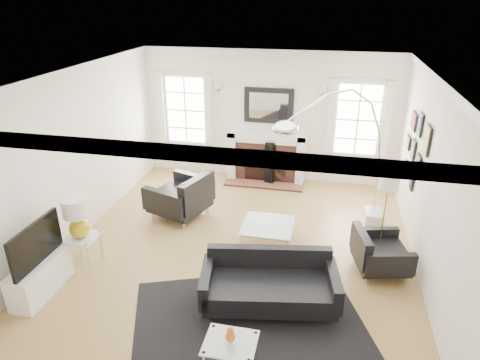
% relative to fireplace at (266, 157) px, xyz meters
% --- Properties ---
extents(floor, '(6.00, 6.00, 0.00)m').
position_rel_fireplace_xyz_m(floor, '(0.00, -2.79, -0.54)').
color(floor, olive).
rests_on(floor, ground).
extents(back_wall, '(5.50, 0.04, 2.80)m').
position_rel_fireplace_xyz_m(back_wall, '(0.00, 0.21, 0.86)').
color(back_wall, white).
rests_on(back_wall, floor).
extents(front_wall, '(5.50, 0.04, 2.80)m').
position_rel_fireplace_xyz_m(front_wall, '(0.00, -5.79, 0.86)').
color(front_wall, white).
rests_on(front_wall, floor).
extents(left_wall, '(0.04, 6.00, 2.80)m').
position_rel_fireplace_xyz_m(left_wall, '(-2.75, -2.79, 0.86)').
color(left_wall, white).
rests_on(left_wall, floor).
extents(right_wall, '(0.04, 6.00, 2.80)m').
position_rel_fireplace_xyz_m(right_wall, '(2.75, -2.79, 0.86)').
color(right_wall, white).
rests_on(right_wall, floor).
extents(ceiling, '(5.50, 6.00, 0.02)m').
position_rel_fireplace_xyz_m(ceiling, '(0.00, -2.79, 2.26)').
color(ceiling, white).
rests_on(ceiling, back_wall).
extents(crown_molding, '(5.50, 6.00, 0.12)m').
position_rel_fireplace_xyz_m(crown_molding, '(0.00, -2.79, 2.20)').
color(crown_molding, white).
rests_on(crown_molding, back_wall).
extents(fireplace, '(1.70, 0.69, 1.11)m').
position_rel_fireplace_xyz_m(fireplace, '(0.00, 0.00, 0.00)').
color(fireplace, white).
rests_on(fireplace, floor).
extents(mantel_mirror, '(1.05, 0.07, 0.75)m').
position_rel_fireplace_xyz_m(mantel_mirror, '(0.00, 0.16, 1.11)').
color(mantel_mirror, black).
rests_on(mantel_mirror, back_wall).
extents(window_left, '(1.24, 0.15, 1.62)m').
position_rel_fireplace_xyz_m(window_left, '(-1.85, 0.16, 0.92)').
color(window_left, white).
rests_on(window_left, back_wall).
extents(window_right, '(1.24, 0.15, 1.62)m').
position_rel_fireplace_xyz_m(window_right, '(1.85, 0.16, 0.92)').
color(window_right, white).
rests_on(window_right, back_wall).
extents(gallery_wall, '(0.04, 1.73, 1.29)m').
position_rel_fireplace_xyz_m(gallery_wall, '(2.72, -1.50, 0.99)').
color(gallery_wall, black).
rests_on(gallery_wall, right_wall).
extents(tv_unit, '(0.35, 1.00, 1.09)m').
position_rel_fireplace_xyz_m(tv_unit, '(-2.44, -4.49, -0.21)').
color(tv_unit, white).
rests_on(tv_unit, floor).
extents(area_rug, '(3.53, 3.25, 0.01)m').
position_rel_fireplace_xyz_m(area_rug, '(0.55, -4.66, -0.54)').
color(area_rug, black).
rests_on(area_rug, floor).
extents(sofa, '(1.89, 1.10, 0.58)m').
position_rel_fireplace_xyz_m(sofa, '(0.68, -4.06, -0.23)').
color(sofa, black).
rests_on(sofa, floor).
extents(armchair_left, '(1.20, 1.27, 0.70)m').
position_rel_fireplace_xyz_m(armchair_left, '(-1.25, -1.97, -0.15)').
color(armchair_left, black).
rests_on(armchair_left, floor).
extents(armchair_right, '(0.90, 0.97, 0.56)m').
position_rel_fireplace_xyz_m(armchair_right, '(2.15, -3.00, -0.23)').
color(armchair_right, black).
rests_on(armchair_right, floor).
extents(coffee_table, '(0.82, 0.82, 0.36)m').
position_rel_fireplace_xyz_m(coffee_table, '(0.44, -2.60, -0.21)').
color(coffee_table, silver).
rests_on(coffee_table, floor).
extents(side_table_left, '(0.47, 0.47, 0.52)m').
position_rel_fireplace_xyz_m(side_table_left, '(-2.20, -3.80, -0.13)').
color(side_table_left, silver).
rests_on(side_table_left, floor).
extents(nesting_table, '(0.54, 0.45, 0.59)m').
position_rel_fireplace_xyz_m(nesting_table, '(0.48, -5.44, -0.07)').
color(nesting_table, silver).
rests_on(nesting_table, floor).
extents(gourd_lamp, '(0.40, 0.40, 0.64)m').
position_rel_fireplace_xyz_m(gourd_lamp, '(-2.20, -3.80, 0.34)').
color(gourd_lamp, gold).
rests_on(gourd_lamp, side_table_left).
extents(orange_vase, '(0.10, 0.10, 0.16)m').
position_rel_fireplace_xyz_m(orange_vase, '(0.48, -5.44, 0.14)').
color(orange_vase, '#B45117').
rests_on(orange_vase, nesting_table).
extents(arc_floor_lamp, '(1.85, 1.71, 2.62)m').
position_rel_fireplace_xyz_m(arc_floor_lamp, '(1.44, -2.11, 0.87)').
color(arc_floor_lamp, silver).
rests_on(arc_floor_lamp, floor).
extents(stick_floor_lamp, '(0.29, 0.29, 1.46)m').
position_rel_fireplace_xyz_m(stick_floor_lamp, '(2.20, -2.68, 0.72)').
color(stick_floor_lamp, gold).
rests_on(stick_floor_lamp, floor).
extents(speaker_tower, '(0.24, 0.24, 0.94)m').
position_rel_fireplace_xyz_m(speaker_tower, '(0.12, -0.14, -0.07)').
color(speaker_tower, black).
rests_on(speaker_tower, floor).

